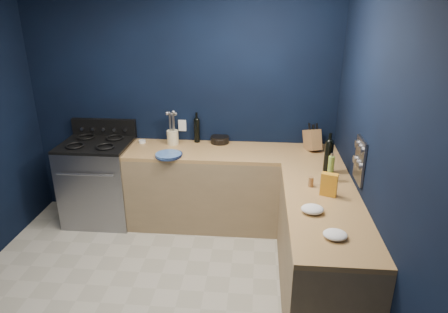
# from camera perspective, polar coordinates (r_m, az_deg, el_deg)

# --- Properties ---
(floor) EXTENTS (3.50, 3.50, 0.02)m
(floor) POSITION_cam_1_polar(r_m,az_deg,el_deg) (3.71, -10.50, -20.29)
(floor) COLOR #ABA595
(floor) RESTS_ON ground
(wall_back) EXTENTS (3.50, 0.02, 2.60)m
(wall_back) POSITION_cam_1_polar(r_m,az_deg,el_deg) (4.64, -6.02, 7.10)
(wall_back) COLOR black
(wall_back) RESTS_ON ground
(wall_right) EXTENTS (0.02, 3.50, 2.60)m
(wall_right) POSITION_cam_1_polar(r_m,az_deg,el_deg) (3.02, 21.78, -2.33)
(wall_right) COLOR black
(wall_right) RESTS_ON ground
(cab_back) EXTENTS (2.30, 0.63, 0.86)m
(cab_back) POSITION_cam_1_polar(r_m,az_deg,el_deg) (4.56, 1.10, -4.70)
(cab_back) COLOR #8B724F
(cab_back) RESTS_ON floor
(top_back) EXTENTS (2.30, 0.63, 0.04)m
(top_back) POSITION_cam_1_polar(r_m,az_deg,el_deg) (4.38, 1.14, 0.59)
(top_back) COLOR brown
(top_back) RESTS_ON cab_back
(cab_right) EXTENTS (0.63, 1.67, 0.86)m
(cab_right) POSITION_cam_1_polar(r_m,az_deg,el_deg) (3.60, 13.52, -13.14)
(cab_right) COLOR #8B724F
(cab_right) RESTS_ON floor
(top_right) EXTENTS (0.63, 1.67, 0.04)m
(top_right) POSITION_cam_1_polar(r_m,az_deg,el_deg) (3.37, 14.18, -6.81)
(top_right) COLOR brown
(top_right) RESTS_ON cab_right
(gas_range) EXTENTS (0.76, 0.66, 0.92)m
(gas_range) POSITION_cam_1_polar(r_m,az_deg,el_deg) (4.87, -17.22, -3.57)
(gas_range) COLOR gray
(gas_range) RESTS_ON floor
(oven_door) EXTENTS (0.59, 0.02, 0.42)m
(oven_door) POSITION_cam_1_polar(r_m,az_deg,el_deg) (4.61, -18.61, -5.31)
(oven_door) COLOR black
(oven_door) RESTS_ON gas_range
(cooktop) EXTENTS (0.76, 0.66, 0.03)m
(cooktop) POSITION_cam_1_polar(r_m,az_deg,el_deg) (4.70, -17.84, 1.70)
(cooktop) COLOR black
(cooktop) RESTS_ON gas_range
(backguard) EXTENTS (0.76, 0.06, 0.20)m
(backguard) POSITION_cam_1_polar(r_m,az_deg,el_deg) (4.93, -16.70, 4.03)
(backguard) COLOR black
(backguard) RESTS_ON gas_range
(spice_panel) EXTENTS (0.02, 0.28, 0.38)m
(spice_panel) POSITION_cam_1_polar(r_m,az_deg,el_deg) (3.55, 18.78, -0.54)
(spice_panel) COLOR gray
(spice_panel) RESTS_ON wall_right
(wall_outlet) EXTENTS (0.09, 0.02, 0.13)m
(wall_outlet) POSITION_cam_1_polar(r_m,az_deg,el_deg) (4.67, -5.96, 4.42)
(wall_outlet) COLOR white
(wall_outlet) RESTS_ON wall_back
(plate_stack) EXTENTS (0.35, 0.35, 0.03)m
(plate_stack) POSITION_cam_1_polar(r_m,az_deg,el_deg) (4.24, -7.92, 0.20)
(plate_stack) COLOR #31519A
(plate_stack) RESTS_ON top_back
(ramekin) EXTENTS (0.10, 0.10, 0.03)m
(ramekin) POSITION_cam_1_polar(r_m,az_deg,el_deg) (4.71, -11.58, 2.11)
(ramekin) COLOR white
(ramekin) RESTS_ON top_back
(utensil_crock) EXTENTS (0.15, 0.15, 0.16)m
(utensil_crock) POSITION_cam_1_polar(r_m,az_deg,el_deg) (4.59, -7.32, 2.72)
(utensil_crock) COLOR beige
(utensil_crock) RESTS_ON top_back
(wine_bottle_back) EXTENTS (0.09, 0.09, 0.27)m
(wine_bottle_back) POSITION_cam_1_polar(r_m,az_deg,el_deg) (4.61, -3.88, 3.68)
(wine_bottle_back) COLOR black
(wine_bottle_back) RESTS_ON top_back
(lemon_basket) EXTENTS (0.26, 0.26, 0.08)m
(lemon_basket) POSITION_cam_1_polar(r_m,az_deg,el_deg) (4.60, -0.59, 2.43)
(lemon_basket) COLOR black
(lemon_basket) RESTS_ON top_back
(knife_block) EXTENTS (0.21, 0.29, 0.28)m
(knife_block) POSITION_cam_1_polar(r_m,az_deg,el_deg) (4.48, 12.46, 2.33)
(knife_block) COLOR brown
(knife_block) RESTS_ON top_back
(wine_bottle_right) EXTENTS (0.09, 0.09, 0.32)m
(wine_bottle_right) POSITION_cam_1_polar(r_m,az_deg,el_deg) (3.87, 14.62, -0.17)
(wine_bottle_right) COLOR black
(wine_bottle_right) RESTS_ON top_right
(oil_bottle) EXTENTS (0.07, 0.07, 0.24)m
(oil_bottle) POSITION_cam_1_polar(r_m,az_deg,el_deg) (3.73, 14.95, -1.70)
(oil_bottle) COLOR #84A73E
(oil_bottle) RESTS_ON top_right
(spice_jar_near) EXTENTS (0.05, 0.05, 0.10)m
(spice_jar_near) POSITION_cam_1_polar(r_m,az_deg,el_deg) (3.61, 14.10, -3.59)
(spice_jar_near) COLOR olive
(spice_jar_near) RESTS_ON top_right
(spice_jar_far) EXTENTS (0.05, 0.05, 0.09)m
(spice_jar_far) POSITION_cam_1_polar(r_m,az_deg,el_deg) (3.61, 12.27, -3.55)
(spice_jar_far) COLOR olive
(spice_jar_far) RESTS_ON top_right
(crouton_bag) EXTENTS (0.15, 0.10, 0.20)m
(crouton_bag) POSITION_cam_1_polar(r_m,az_deg,el_deg) (3.46, 14.72, -3.89)
(crouton_bag) COLOR #CB522B
(crouton_bag) RESTS_ON top_right
(towel_front) EXTENTS (0.21, 0.19, 0.06)m
(towel_front) POSITION_cam_1_polar(r_m,az_deg,el_deg) (3.19, 12.47, -7.33)
(towel_front) COLOR white
(towel_front) RESTS_ON top_right
(towel_end) EXTENTS (0.20, 0.19, 0.05)m
(towel_end) POSITION_cam_1_polar(r_m,az_deg,el_deg) (2.92, 15.56, -10.67)
(towel_end) COLOR white
(towel_end) RESTS_ON top_right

